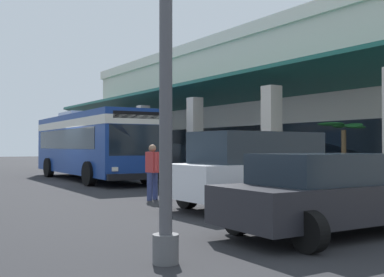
{
  "coord_description": "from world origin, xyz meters",
  "views": [
    {
      "loc": [
        20.98,
        -7.46,
        1.59
      ],
      "look_at": [
        1.22,
        5.32,
        1.99
      ],
      "focal_mm": 45.49,
      "sensor_mm": 36.0,
      "label": 1
    }
  ],
  "objects_px": {
    "transit_bus": "(91,141)",
    "parked_sedan_charcoal": "(331,193)",
    "pedestrian": "(152,169)",
    "potted_palm": "(344,176)",
    "parked_suv_white": "(259,169)"
  },
  "relations": [
    {
      "from": "transit_bus",
      "to": "parked_suv_white",
      "type": "relative_size",
      "value": 2.35
    },
    {
      "from": "transit_bus",
      "to": "parked_sedan_charcoal",
      "type": "relative_size",
      "value": 2.54
    },
    {
      "from": "parked_suv_white",
      "to": "pedestrian",
      "type": "distance_m",
      "value": 3.5
    },
    {
      "from": "parked_sedan_charcoal",
      "to": "pedestrian",
      "type": "bearing_deg",
      "value": 179.78
    },
    {
      "from": "parked_sedan_charcoal",
      "to": "potted_palm",
      "type": "xyz_separation_m",
      "value": [
        -5.07,
        6.45,
        -0.15
      ]
    },
    {
      "from": "parked_suv_white",
      "to": "potted_palm",
      "type": "bearing_deg",
      "value": 105.74
    },
    {
      "from": "parked_suv_white",
      "to": "potted_palm",
      "type": "distance_m",
      "value": 5.23
    },
    {
      "from": "transit_bus",
      "to": "pedestrian",
      "type": "distance_m",
      "value": 9.73
    },
    {
      "from": "potted_palm",
      "to": "parked_suv_white",
      "type": "bearing_deg",
      "value": -74.26
    },
    {
      "from": "parked_sedan_charcoal",
      "to": "potted_palm",
      "type": "relative_size",
      "value": 1.81
    },
    {
      "from": "transit_bus",
      "to": "parked_sedan_charcoal",
      "type": "bearing_deg",
      "value": -6.13
    },
    {
      "from": "parked_sedan_charcoal",
      "to": "transit_bus",
      "type": "bearing_deg",
      "value": 173.87
    },
    {
      "from": "parked_sedan_charcoal",
      "to": "pedestrian",
      "type": "xyz_separation_m",
      "value": [
        -6.86,
        0.03,
        0.18
      ]
    },
    {
      "from": "pedestrian",
      "to": "transit_bus",
      "type": "bearing_deg",
      "value": 169.69
    },
    {
      "from": "transit_bus",
      "to": "parked_sedan_charcoal",
      "type": "distance_m",
      "value": 16.52
    }
  ]
}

